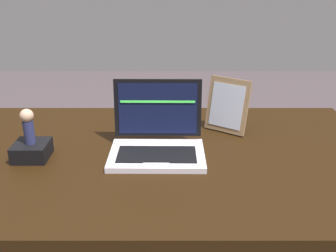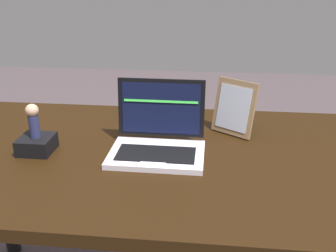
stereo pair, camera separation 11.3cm
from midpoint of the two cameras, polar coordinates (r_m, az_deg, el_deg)
name	(u,v)px [view 1 (the left image)]	position (r m, az deg, el deg)	size (l,w,h in m)	color
desk	(139,180)	(1.26, -6.95, -7.98)	(1.55, 0.84, 0.76)	black
laptop_front	(157,141)	(1.19, -4.41, -2.22)	(0.29, 0.22, 0.22)	silver
photo_frame	(227,106)	(1.34, 6.37, 2.98)	(0.15, 0.12, 0.19)	olive
figurine_stand	(31,151)	(1.26, -22.09, -3.46)	(0.10, 0.10, 0.05)	black
figurine	(27,124)	(1.23, -22.66, 0.15)	(0.04, 0.04, 0.11)	navy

